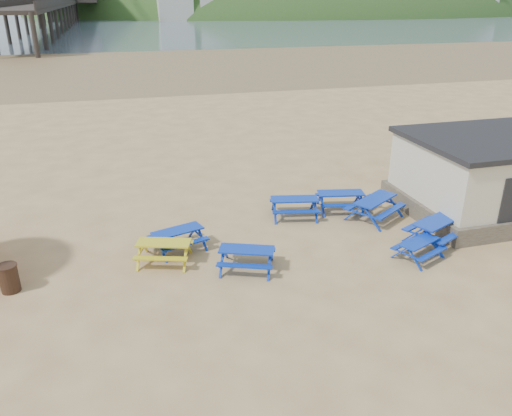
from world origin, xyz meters
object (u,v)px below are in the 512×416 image
object	(u,v)px
picnic_table_blue_b	(340,201)
picnic_table_yellow	(164,252)
picnic_table_blue_a	(178,239)
amenity_block	(498,174)
litter_bin	(9,278)

from	to	relation	value
picnic_table_blue_b	picnic_table_yellow	world-z (taller)	picnic_table_blue_b
picnic_table_blue_a	picnic_table_yellow	bearing A→B (deg)	-143.11
picnic_table_blue_a	amenity_block	distance (m)	13.12
picnic_table_blue_a	amenity_block	xyz separation A→B (m)	(13.07, 0.04, 1.20)
amenity_block	picnic_table_blue_b	bearing A→B (deg)	165.15
picnic_table_yellow	picnic_table_blue_b	bearing A→B (deg)	36.70
amenity_block	litter_bin	bearing A→B (deg)	-175.62
litter_bin	picnic_table_yellow	bearing A→B (deg)	6.88
picnic_table_blue_a	amenity_block	world-z (taller)	amenity_block
picnic_table_blue_b	amenity_block	world-z (taller)	amenity_block
picnic_table_yellow	litter_bin	size ratio (longest dim) A/B	2.41
picnic_table_blue_b	picnic_table_yellow	xyz separation A→B (m)	(-7.49, -2.47, -0.02)
picnic_table_blue_a	picnic_table_blue_b	distance (m)	7.13
picnic_table_yellow	amenity_block	world-z (taller)	amenity_block
picnic_table_blue_a	litter_bin	distance (m)	5.40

